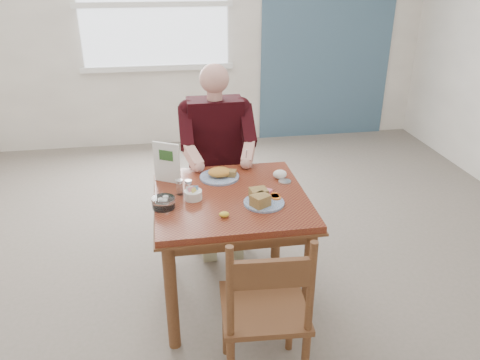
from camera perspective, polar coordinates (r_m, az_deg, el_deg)
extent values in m
plane|color=#6A6355|center=(3.22, -1.03, -13.83)|extent=(6.00, 6.00, 0.00)
plane|color=white|center=(5.52, -5.97, 18.54)|extent=(5.50, 0.00, 5.50)
cube|color=#405F77|center=(5.83, 10.82, 18.59)|extent=(1.60, 0.02, 2.80)
ellipsoid|color=gold|center=(2.56, -1.95, -4.22)|extent=(0.07, 0.05, 0.03)
ellipsoid|color=white|center=(3.02, 4.88, 0.71)|extent=(0.10, 0.09, 0.06)
cylinder|color=silver|center=(2.98, 5.47, -0.20)|extent=(0.10, 0.10, 0.01)
cube|color=white|center=(5.46, -10.51, 20.31)|extent=(1.60, 0.02, 1.30)
cube|color=white|center=(5.55, -9.95, 13.31)|extent=(1.72, 0.04, 0.06)
cube|color=white|center=(5.45, -10.51, 20.31)|extent=(1.72, 0.04, 0.06)
cube|color=brown|center=(2.82, -1.14, -2.20)|extent=(0.90, 0.90, 0.04)
cube|color=brown|center=(2.83, -1.14, -2.70)|extent=(0.92, 0.92, 0.01)
cylinder|color=brown|center=(2.67, -8.36, -13.82)|extent=(0.07, 0.07, 0.71)
cylinder|color=brown|center=(2.77, 8.33, -12.16)|extent=(0.07, 0.07, 0.71)
cylinder|color=brown|center=(3.32, -8.79, -5.38)|extent=(0.07, 0.07, 0.71)
cylinder|color=brown|center=(3.40, 4.49, -4.34)|extent=(0.07, 0.07, 0.71)
cube|color=brown|center=(2.52, 0.17, -7.65)|extent=(0.80, 0.03, 0.08)
cube|color=brown|center=(3.19, -2.15, -0.14)|extent=(0.80, 0.03, 0.08)
cube|color=brown|center=(2.83, -9.00, -4.03)|extent=(0.03, 0.80, 0.08)
cube|color=brown|center=(2.92, 6.47, -2.83)|extent=(0.03, 0.80, 0.08)
cylinder|color=brown|center=(3.54, -5.32, -5.49)|extent=(0.04, 0.04, 0.45)
cylinder|color=brown|center=(3.58, 0.46, -5.04)|extent=(0.04, 0.04, 0.45)
cylinder|color=brown|center=(3.86, -5.74, -2.80)|extent=(0.04, 0.04, 0.45)
cylinder|color=brown|center=(3.89, -0.44, -2.40)|extent=(0.04, 0.04, 0.45)
cube|color=brown|center=(3.60, -2.84, -0.54)|extent=(0.42, 0.42, 0.03)
cylinder|color=brown|center=(3.66, -6.06, 3.79)|extent=(0.04, 0.04, 0.50)
cylinder|color=brown|center=(3.69, -0.47, 4.15)|extent=(0.04, 0.04, 0.50)
cube|color=brown|center=(3.64, -3.29, 5.44)|extent=(0.38, 0.03, 0.14)
cylinder|color=brown|center=(2.69, -1.75, -16.89)|extent=(0.04, 0.04, 0.45)
cylinder|color=brown|center=(2.72, 6.15, -16.32)|extent=(0.04, 0.04, 0.45)
cube|color=brown|center=(2.41, 2.91, -15.21)|extent=(0.45, 0.45, 0.03)
cylinder|color=brown|center=(2.10, -1.23, -13.82)|extent=(0.04, 0.04, 0.50)
cylinder|color=brown|center=(2.15, 8.63, -13.09)|extent=(0.04, 0.04, 0.50)
cube|color=brown|center=(2.06, 3.84, -11.32)|extent=(0.38, 0.06, 0.14)
cube|color=tan|center=(3.45, -4.28, -0.38)|extent=(0.13, 0.38, 0.12)
cube|color=tan|center=(3.47, -0.99, -0.15)|extent=(0.13, 0.38, 0.12)
cube|color=tan|center=(3.44, -3.83, -6.18)|extent=(0.10, 0.10, 0.48)
cube|color=tan|center=(3.46, -0.51, -5.92)|extent=(0.10, 0.10, 0.48)
cube|color=black|center=(3.48, -3.03, 5.25)|extent=(0.40, 0.22, 0.58)
sphere|color=black|center=(3.40, -6.33, 8.53)|extent=(0.15, 0.15, 0.15)
sphere|color=black|center=(3.44, 0.07, 8.88)|extent=(0.15, 0.15, 0.15)
cylinder|color=tan|center=(3.37, -3.11, 10.09)|extent=(0.11, 0.11, 0.08)
sphere|color=tan|center=(3.34, -3.16, 12.25)|extent=(0.21, 0.21, 0.21)
cube|color=black|center=(3.32, -6.64, 6.29)|extent=(0.09, 0.29, 0.27)
cube|color=black|center=(3.36, 0.90, 6.72)|extent=(0.09, 0.29, 0.27)
sphere|color=black|center=(3.24, -6.43, 3.97)|extent=(0.09, 0.09, 0.09)
sphere|color=black|center=(3.29, 1.25, 4.45)|extent=(0.09, 0.09, 0.09)
cube|color=tan|center=(3.17, -5.76, 2.84)|extent=(0.14, 0.23, 0.14)
cube|color=tan|center=(3.22, 1.01, 3.28)|extent=(0.14, 0.23, 0.14)
sphere|color=tan|center=(3.11, -5.06, 1.66)|extent=(0.08, 0.08, 0.08)
sphere|color=tan|center=(3.14, 0.76, 2.05)|extent=(0.08, 0.08, 0.08)
cylinder|color=silver|center=(3.12, 0.76, 2.89)|extent=(0.01, 0.05, 0.12)
cylinder|color=white|center=(2.71, 2.93, -2.79)|extent=(0.31, 0.31, 0.01)
cube|color=tan|center=(2.65, 2.49, -2.49)|extent=(0.12, 0.12, 0.07)
cube|color=tan|center=(2.72, 2.28, -1.73)|extent=(0.11, 0.10, 0.07)
cylinder|color=orange|center=(2.75, 4.45, -2.15)|extent=(0.07, 0.07, 0.01)
cylinder|color=orange|center=(2.76, 4.29, -1.97)|extent=(0.08, 0.08, 0.01)
cylinder|color=orange|center=(2.78, 4.14, -1.80)|extent=(0.08, 0.08, 0.01)
cube|color=#DD697F|center=(2.80, 3.37, -1.41)|extent=(0.06, 0.06, 0.02)
cylinder|color=white|center=(3.02, -2.52, 0.38)|extent=(0.33, 0.33, 0.01)
ellipsoid|color=gold|center=(3.01, -2.53, 0.98)|extent=(0.18, 0.17, 0.05)
cube|color=tan|center=(3.02, -1.40, 0.88)|extent=(0.11, 0.09, 0.04)
cylinder|color=white|center=(2.76, -5.72, -1.81)|extent=(0.13, 0.13, 0.05)
cube|color=pink|center=(2.74, -5.98, -1.14)|extent=(0.04, 0.03, 0.03)
cube|color=#6699D8|center=(2.76, -5.50, -0.95)|extent=(0.04, 0.02, 0.03)
cube|color=#EAD159|center=(2.73, -5.66, -1.24)|extent=(0.04, 0.04, 0.03)
cube|color=white|center=(2.75, -6.18, -1.02)|extent=(0.04, 0.02, 0.03)
cylinder|color=white|center=(2.82, -7.38, -1.02)|extent=(0.05, 0.05, 0.08)
cylinder|color=silver|center=(2.80, -7.43, -0.16)|extent=(0.05, 0.05, 0.02)
cylinder|color=white|center=(2.81, -6.28, -1.06)|extent=(0.05, 0.05, 0.08)
cylinder|color=silver|center=(2.79, -6.33, -0.19)|extent=(0.05, 0.05, 0.02)
cylinder|color=white|center=(2.69, -9.30, -2.76)|extent=(0.17, 0.17, 0.06)
cylinder|color=white|center=(2.67, -9.65, -2.48)|extent=(0.04, 0.04, 0.02)
cylinder|color=white|center=(2.70, -9.06, -2.19)|extent=(0.04, 0.04, 0.02)
cylinder|color=white|center=(2.66, -9.16, -2.56)|extent=(0.04, 0.04, 0.02)
cube|color=white|center=(2.96, -8.92, 2.10)|extent=(0.16, 0.10, 0.26)
cube|color=#2D5926|center=(2.93, -9.02, 2.96)|extent=(0.08, 0.05, 0.07)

